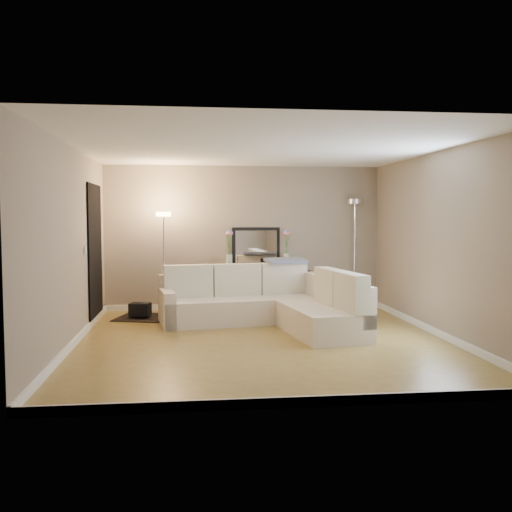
{
  "coord_description": "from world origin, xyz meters",
  "views": [
    {
      "loc": [
        -0.96,
        -7.6,
        1.69
      ],
      "look_at": [
        0.0,
        0.8,
        1.1
      ],
      "focal_mm": 40.0,
      "sensor_mm": 36.0,
      "label": 1
    }
  ],
  "objects": [
    {
      "name": "baseboard_back",
      "position": [
        0.0,
        2.73,
        0.05
      ],
      "size": [
        5.0,
        0.03,
        0.1
      ],
      "primitive_type": "cube",
      "color": "white",
      "rests_on": "ground"
    },
    {
      "name": "floor_lamp_lit",
      "position": [
        -1.42,
        2.22,
        1.25
      ],
      "size": [
        0.3,
        0.3,
        1.76
      ],
      "color": "silver",
      "rests_on": "floor"
    },
    {
      "name": "throw_blanket",
      "position": [
        0.61,
        1.77,
        0.95
      ],
      "size": [
        0.72,
        0.51,
        0.09
      ],
      "primitive_type": "cube",
      "rotation": [
        0.1,
        0.0,
        0.21
      ],
      "color": "slate",
      "rests_on": "sectional_sofa"
    },
    {
      "name": "wall_left",
      "position": [
        -2.51,
        0.0,
        1.3
      ],
      "size": [
        0.02,
        5.5,
        2.6
      ],
      "primitive_type": "cube",
      "color": "gray",
      "rests_on": "ground"
    },
    {
      "name": "baseboard_right",
      "position": [
        2.48,
        0.0,
        0.05
      ],
      "size": [
        0.03,
        5.5,
        0.1
      ],
      "primitive_type": "cube",
      "color": "white",
      "rests_on": "ground"
    },
    {
      "name": "floor",
      "position": [
        0.0,
        0.0,
        -0.01
      ],
      "size": [
        5.0,
        5.5,
        0.01
      ],
      "primitive_type": "cube",
      "color": "olive",
      "rests_on": "ground"
    },
    {
      "name": "charcoal_rug",
      "position": [
        -1.6,
        1.92,
        0.01
      ],
      "size": [
        1.33,
        1.13,
        0.02
      ],
      "primitive_type": "cube",
      "rotation": [
        0.0,
        0.0,
        -0.26
      ],
      "color": "black",
      "rests_on": "floor"
    },
    {
      "name": "flower_vase_right",
      "position": [
        0.77,
        2.61,
        1.07
      ],
      "size": [
        0.15,
        0.13,
        0.66
      ],
      "color": "silver",
      "rests_on": "console_table"
    },
    {
      "name": "wall_front",
      "position": [
        0.0,
        -2.76,
        1.3
      ],
      "size": [
        5.0,
        0.02,
        2.6
      ],
      "primitive_type": "cube",
      "color": "gray",
      "rests_on": "ground"
    },
    {
      "name": "wall_back",
      "position": [
        0.0,
        2.76,
        1.3
      ],
      "size": [
        5.0,
        0.02,
        2.6
      ],
      "primitive_type": "cube",
      "color": "gray",
      "rests_on": "ground"
    },
    {
      "name": "wall_right",
      "position": [
        2.51,
        0.0,
        1.3
      ],
      "size": [
        0.02,
        5.5,
        2.6
      ],
      "primitive_type": "cube",
      "color": "gray",
      "rests_on": "ground"
    },
    {
      "name": "floor_lamp_unlit",
      "position": [
        2.04,
        2.61,
        1.42
      ],
      "size": [
        0.29,
        0.29,
        2.01
      ],
      "color": "silver",
      "rests_on": "floor"
    },
    {
      "name": "ceiling",
      "position": [
        0.0,
        0.0,
        2.6
      ],
      "size": [
        5.0,
        5.5,
        0.01
      ],
      "primitive_type": "cube",
      "color": "white",
      "rests_on": "ground"
    },
    {
      "name": "flower_vase_left",
      "position": [
        -0.29,
        2.49,
        1.07
      ],
      "size": [
        0.15,
        0.13,
        0.66
      ],
      "color": "silver",
      "rests_on": "console_table"
    },
    {
      "name": "table_decor",
      "position": [
        0.24,
        2.52,
        0.82
      ],
      "size": [
        0.54,
        0.14,
        0.13
      ],
      "color": "#C48422",
      "rests_on": "console_table"
    },
    {
      "name": "black_bag",
      "position": [
        -1.8,
        1.87,
        0.16
      ],
      "size": [
        0.37,
        0.31,
        0.21
      ],
      "primitive_type": "cube",
      "rotation": [
        0.0,
        0.0,
        -0.26
      ],
      "color": "black",
      "rests_on": "charcoal_rug"
    },
    {
      "name": "switch_plate",
      "position": [
        -2.48,
        0.85,
        1.2
      ],
      "size": [
        0.02,
        0.08,
        0.12
      ],
      "primitive_type": "cube",
      "color": "white",
      "rests_on": "ground"
    },
    {
      "name": "baseboard_front",
      "position": [
        0.0,
        -2.73,
        0.05
      ],
      "size": [
        5.0,
        0.03,
        0.1
      ],
      "primitive_type": "cube",
      "color": "white",
      "rests_on": "ground"
    },
    {
      "name": "sectional_sofa",
      "position": [
        0.26,
        1.07,
        0.34
      ],
      "size": [
        2.96,
        2.6,
        0.92
      ],
      "color": "beige",
      "rests_on": "floor"
    },
    {
      "name": "console_table",
      "position": [
        0.16,
        2.54,
        0.44
      ],
      "size": [
        1.29,
        0.48,
        0.77
      ],
      "color": "black",
      "rests_on": "floor"
    },
    {
      "name": "baseboard_left",
      "position": [
        -2.48,
        0.0,
        0.05
      ],
      "size": [
        0.03,
        5.5,
        0.1
      ],
      "primitive_type": "cube",
      "color": "white",
      "rests_on": "ground"
    },
    {
      "name": "doorway",
      "position": [
        -2.48,
        1.7,
        1.1
      ],
      "size": [
        0.02,
        1.2,
        2.2
      ],
      "primitive_type": "cube",
      "color": "black",
      "rests_on": "ground"
    },
    {
      "name": "leaning_mirror",
      "position": [
        0.22,
        2.71,
        1.14
      ],
      "size": [
        0.89,
        0.14,
        0.7
      ],
      "color": "black",
      "rests_on": "console_table"
    }
  ]
}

